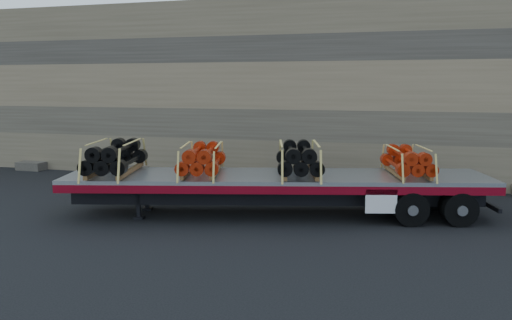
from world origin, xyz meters
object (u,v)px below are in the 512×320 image
(bundle_rear, at_px, (407,162))
(bundle_midfront, at_px, (202,160))
(bundle_front, at_px, (115,158))
(bundle_midrear, at_px, (299,160))
(trailer, at_px, (276,195))

(bundle_rear, bearing_deg, bundle_midfront, 180.00)
(bundle_front, xyz_separation_m, bundle_midfront, (2.43, 0.61, -0.04))
(bundle_midrear, height_order, bundle_rear, bundle_midrear)
(trailer, distance_m, bundle_front, 4.75)
(bundle_midfront, bearing_deg, bundle_rear, -0.00)
(trailer, distance_m, bundle_midrear, 1.22)
(bundle_rear, bearing_deg, bundle_front, 180.00)
(bundle_midfront, height_order, bundle_midrear, bundle_midrear)
(bundle_midfront, xyz_separation_m, bundle_rear, (5.67, 1.42, -0.03))
(bundle_midfront, relative_size, bundle_midrear, 0.94)
(trailer, xyz_separation_m, bundle_midrear, (0.62, 0.16, 1.03))
(trailer, relative_size, bundle_midfront, 5.21)
(bundle_front, bearing_deg, bundle_midfront, 0.00)
(bundle_front, distance_m, bundle_rear, 8.35)
(bundle_front, relative_size, bundle_midfront, 1.09)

